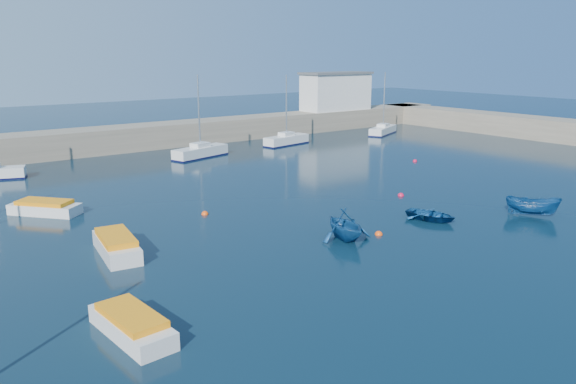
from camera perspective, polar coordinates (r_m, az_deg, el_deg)
ground at (r=29.26m, az=20.75°, el=-7.91°), size 220.00×220.00×0.00m
back_wall at (r=65.18m, az=-15.43°, el=5.36°), size 96.00×4.50×2.60m
right_arm at (r=82.19m, az=18.84°, el=6.79°), size 4.50×32.00×2.60m
harbor_office at (r=80.61m, az=4.88°, el=10.07°), size 10.00×4.00×5.00m
sailboat_6 at (r=58.48m, az=-8.89°, el=4.08°), size 6.59×3.47×8.39m
sailboat_7 at (r=65.91m, az=-0.16°, el=5.33°), size 6.28×2.83×8.05m
sailboat_8 at (r=75.80m, az=9.62°, el=6.23°), size 6.33×4.16×8.10m
motorboat_0 at (r=22.57m, az=-15.60°, el=-12.83°), size 1.90×4.50×0.98m
motorboat_1 at (r=31.23m, az=-17.03°, el=-5.18°), size 2.26×4.84×1.14m
motorboat_2 at (r=40.67m, az=-23.47°, el=-1.46°), size 4.26×4.59×0.96m
dinghy_center at (r=37.18m, az=14.32°, el=-2.28°), size 3.08×3.73×0.67m
dinghy_left at (r=32.32m, az=5.80°, el=-3.30°), size 3.54×3.91×1.80m
dinghy_right at (r=40.25m, az=23.61°, el=-1.33°), size 2.89×3.56×1.31m
buoy_0 at (r=33.67m, az=9.20°, el=-4.31°), size 0.47×0.47×0.47m
buoy_1 at (r=43.05m, az=11.39°, el=-0.38°), size 0.48×0.48×0.48m
buoy_3 at (r=37.77m, az=-8.43°, el=-2.27°), size 0.48×0.48×0.48m
buoy_4 at (r=57.12m, az=12.77°, el=3.04°), size 0.43×0.43×0.43m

